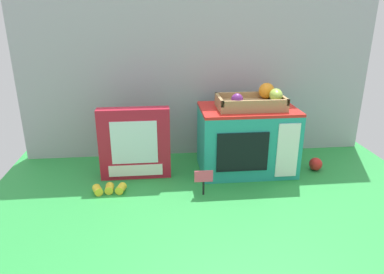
{
  "coord_description": "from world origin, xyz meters",
  "views": [
    {
      "loc": [
        -0.2,
        -1.36,
        0.67
      ],
      "look_at": [
        -0.05,
        0.02,
        0.16
      ],
      "focal_mm": 33.22,
      "sensor_mm": 36.0,
      "label": 1
    }
  ],
  "objects": [
    {
      "name": "ground_plane",
      "position": [
        0.0,
        0.0,
        0.0
      ],
      "size": [
        1.7,
        1.7,
        0.0
      ],
      "primitive_type": "plane",
      "color": "green",
      "rests_on": "ground"
    },
    {
      "name": "toy_microwave",
      "position": [
        0.18,
        0.03,
        0.14
      ],
      "size": [
        0.4,
        0.26,
        0.28
      ],
      "color": "teal",
      "rests_on": "ground"
    },
    {
      "name": "loose_toy_banana",
      "position": [
        -0.39,
        -0.13,
        0.02
      ],
      "size": [
        0.13,
        0.06,
        0.03
      ],
      "color": "yellow",
      "rests_on": "ground"
    },
    {
      "name": "display_back_panel",
      "position": [
        0.0,
        0.26,
        0.39
      ],
      "size": [
        1.61,
        0.03,
        0.79
      ],
      "primitive_type": "cube",
      "color": "#A0A3A8",
      "rests_on": "ground"
    },
    {
      "name": "food_groups_crate",
      "position": [
        0.21,
        0.02,
        0.31
      ],
      "size": [
        0.27,
        0.16,
        0.09
      ],
      "color": "#A37F51",
      "rests_on": "toy_microwave"
    },
    {
      "name": "loose_toy_apple",
      "position": [
        0.49,
        -0.01,
        0.03
      ],
      "size": [
        0.06,
        0.06,
        0.06
      ],
      "primitive_type": "sphere",
      "color": "red",
      "rests_on": "ground"
    },
    {
      "name": "cookie_set_box",
      "position": [
        -0.29,
        0.01,
        0.15
      ],
      "size": [
        0.29,
        0.06,
        0.3
      ],
      "color": "#B2192D",
      "rests_on": "ground"
    },
    {
      "name": "price_sign",
      "position": [
        -0.03,
        -0.18,
        0.07
      ],
      "size": [
        0.07,
        0.01,
        0.1
      ],
      "color": "black",
      "rests_on": "ground"
    }
  ]
}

